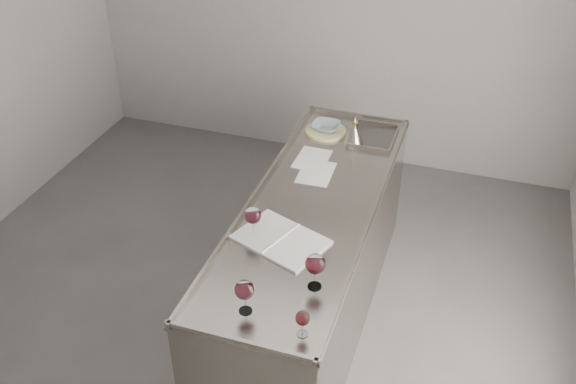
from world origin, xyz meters
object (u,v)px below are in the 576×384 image
(wine_glass_left, at_px, (253,216))
(notebook, at_px, (281,239))
(wine_glass_small, at_px, (303,319))
(wine_funnel, at_px, (354,135))
(ceramic_bowl, at_px, (326,127))
(wine_glass_middle, at_px, (245,291))
(counter, at_px, (312,262))
(wine_glass_right, at_px, (315,265))

(wine_glass_left, xyz_separation_m, notebook, (0.16, 0.00, -0.13))
(wine_glass_small, bearing_deg, wine_funnel, 96.00)
(ceramic_bowl, xyz_separation_m, wine_funnel, (0.23, -0.10, 0.02))
(wine_glass_middle, relative_size, wine_glass_small, 1.33)
(wine_glass_left, xyz_separation_m, wine_glass_small, (0.49, -0.64, -0.03))
(wine_glass_small, xyz_separation_m, ceramic_bowl, (-0.42, 1.93, -0.06))
(counter, bearing_deg, ceramic_bowl, 100.81)
(wine_funnel, bearing_deg, ceramic_bowl, 157.49)
(notebook, bearing_deg, counter, 100.73)
(wine_glass_left, distance_m, wine_glass_right, 0.54)
(wine_glass_right, distance_m, ceramic_bowl, 1.64)
(wine_glass_middle, xyz_separation_m, wine_glass_small, (0.31, -0.06, -0.03))
(wine_glass_small, height_order, notebook, wine_glass_small)
(notebook, distance_m, ceramic_bowl, 1.30)
(counter, distance_m, wine_glass_middle, 1.15)
(counter, xyz_separation_m, wine_glass_middle, (-0.06, -0.98, 0.60))
(ceramic_bowl, bearing_deg, wine_glass_middle, -86.54)
(wine_glass_left, bearing_deg, wine_funnel, 76.12)
(counter, relative_size, notebook, 4.22)
(counter, height_order, wine_glass_left, wine_glass_left)
(wine_glass_small, xyz_separation_m, wine_funnel, (-0.19, 1.83, -0.04))
(wine_glass_middle, bearing_deg, wine_glass_right, 45.27)
(wine_glass_middle, relative_size, ceramic_bowl, 0.94)
(wine_funnel, bearing_deg, wine_glass_small, -84.00)
(wine_glass_left, relative_size, wine_glass_small, 1.34)
(wine_glass_right, xyz_separation_m, wine_glass_small, (0.04, -0.33, -0.05))
(counter, xyz_separation_m, wine_glass_left, (-0.23, -0.41, 0.60))
(wine_glass_left, xyz_separation_m, ceramic_bowl, (0.07, 1.29, -0.09))
(counter, xyz_separation_m, wine_funnel, (0.06, 0.79, 0.53))
(wine_glass_left, xyz_separation_m, wine_glass_right, (0.45, -0.30, 0.01))
(wine_glass_left, bearing_deg, notebook, 0.76)
(counter, distance_m, wine_glass_left, 0.76)
(wine_glass_right, bearing_deg, ceramic_bowl, 103.56)
(wine_glass_middle, bearing_deg, notebook, 91.50)
(ceramic_bowl, bearing_deg, notebook, -85.67)
(wine_glass_left, height_order, ceramic_bowl, wine_glass_left)
(wine_glass_left, xyz_separation_m, wine_glass_middle, (0.18, -0.58, -0.00))
(counter, height_order, wine_funnel, wine_funnel)
(wine_glass_left, relative_size, notebook, 0.33)
(wine_glass_left, bearing_deg, counter, 59.93)
(counter, xyz_separation_m, notebook, (-0.07, -0.40, 0.48))
(wine_glass_small, bearing_deg, wine_glass_right, 96.61)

